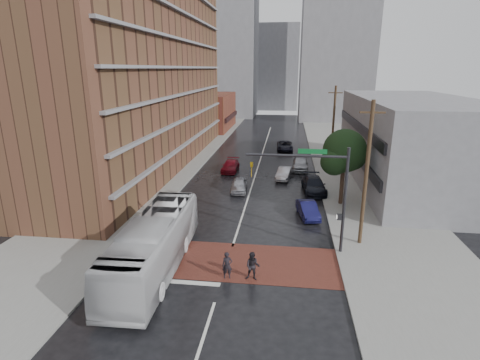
% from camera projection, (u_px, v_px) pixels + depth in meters
% --- Properties ---
extents(ground, '(160.00, 160.00, 0.00)m').
position_uv_depth(ground, '(227.00, 265.00, 23.55)').
color(ground, black).
rests_on(ground, ground).
extents(crosswalk, '(14.00, 5.00, 0.02)m').
position_uv_depth(crosswalk, '(228.00, 261.00, 24.02)').
color(crosswalk, maroon).
rests_on(crosswalk, ground).
extents(sidewalk_west, '(9.00, 90.00, 0.15)m').
position_uv_depth(sidewalk_west, '(170.00, 163.00, 48.68)').
color(sidewalk_west, gray).
rests_on(sidewalk_west, ground).
extents(sidewalk_east, '(9.00, 90.00, 0.15)m').
position_uv_depth(sidewalk_east, '(352.00, 168.00, 45.90)').
color(sidewalk_east, gray).
rests_on(sidewalk_east, ground).
extents(apartment_block, '(10.00, 44.00, 28.00)m').
position_uv_depth(apartment_block, '(141.00, 50.00, 44.04)').
color(apartment_block, brown).
rests_on(apartment_block, ground).
extents(storefront_west, '(8.00, 16.00, 7.00)m').
position_uv_depth(storefront_west, '(211.00, 112.00, 75.32)').
color(storefront_west, brown).
rests_on(storefront_west, ground).
extents(building_east, '(11.00, 26.00, 9.00)m').
position_uv_depth(building_east, '(412.00, 141.00, 39.27)').
color(building_east, gray).
rests_on(building_east, ground).
extents(distant_tower_west, '(18.00, 16.00, 32.00)m').
position_uv_depth(distant_tower_west, '(221.00, 51.00, 94.78)').
color(distant_tower_west, gray).
rests_on(distant_tower_west, ground).
extents(distant_tower_east, '(16.00, 14.00, 36.00)m').
position_uv_depth(distant_tower_east, '(337.00, 40.00, 85.13)').
color(distant_tower_east, gray).
rests_on(distant_tower_east, ground).
extents(distant_tower_center, '(12.00, 10.00, 24.00)m').
position_uv_depth(distant_tower_center, '(278.00, 68.00, 110.40)').
color(distant_tower_center, gray).
rests_on(distant_tower_center, ground).
extents(street_tree, '(4.20, 4.10, 6.90)m').
position_uv_depth(street_tree, '(345.00, 154.00, 32.60)').
color(street_tree, '#332319').
rests_on(street_tree, ground).
extents(signal_mast, '(6.50, 0.30, 7.20)m').
position_uv_depth(signal_mast, '(323.00, 185.00, 23.86)').
color(signal_mast, '#2D2D33').
rests_on(signal_mast, ground).
extents(utility_pole_near, '(1.60, 0.26, 10.00)m').
position_uv_depth(utility_pole_near, '(366.00, 174.00, 24.81)').
color(utility_pole_near, '#473321').
rests_on(utility_pole_near, ground).
extents(utility_pole_far, '(1.60, 0.26, 10.00)m').
position_uv_depth(utility_pole_far, '(333.00, 128.00, 43.82)').
color(utility_pole_far, '#473321').
rests_on(utility_pole_far, ground).
extents(transit_bus, '(3.18, 12.10, 3.35)m').
position_uv_depth(transit_bus, '(154.00, 244.00, 22.63)').
color(transit_bus, silver).
rests_on(transit_bus, ground).
extents(pedestrian_a, '(0.67, 0.52, 1.64)m').
position_uv_depth(pedestrian_a, '(227.00, 265.00, 21.85)').
color(pedestrian_a, black).
rests_on(pedestrian_a, ground).
extents(pedestrian_b, '(0.89, 0.72, 1.74)m').
position_uv_depth(pedestrian_b, '(253.00, 266.00, 21.66)').
color(pedestrian_b, black).
rests_on(pedestrian_b, ground).
extents(car_travel_a, '(1.80, 3.96, 1.32)m').
position_uv_depth(car_travel_a, '(239.00, 185.00, 37.44)').
color(car_travel_a, '#B5B6BE').
rests_on(car_travel_a, ground).
extents(car_travel_b, '(1.98, 4.10, 1.30)m').
position_uv_depth(car_travel_b, '(284.00, 173.00, 41.65)').
color(car_travel_b, '#B2B3BA').
rests_on(car_travel_b, ground).
extents(car_travel_c, '(1.84, 4.45, 1.29)m').
position_uv_depth(car_travel_c, '(230.00, 166.00, 44.84)').
color(car_travel_c, maroon).
rests_on(car_travel_c, ground).
extents(suv_travel, '(2.50, 5.06, 1.38)m').
position_uv_depth(suv_travel, '(285.00, 146.00, 56.23)').
color(suv_travel, black).
rests_on(suv_travel, ground).
extents(car_parked_near, '(2.03, 4.02, 1.26)m').
position_uv_depth(car_parked_near, '(308.00, 210.00, 31.00)').
color(car_parked_near, '#141447').
rests_on(car_parked_near, ground).
extents(car_parked_mid, '(2.51, 5.31, 1.50)m').
position_uv_depth(car_parked_mid, '(314.00, 185.00, 37.15)').
color(car_parked_mid, black).
rests_on(car_parked_mid, ground).
extents(car_parked_far, '(2.05, 4.81, 1.62)m').
position_uv_depth(car_parked_far, '(300.00, 163.00, 45.32)').
color(car_parked_far, '#97989E').
rests_on(car_parked_far, ground).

